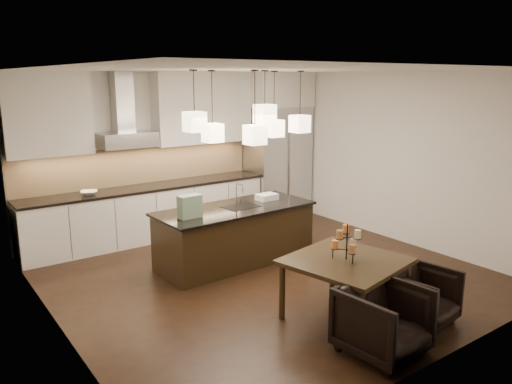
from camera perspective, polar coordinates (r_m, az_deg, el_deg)
floor at (r=7.11m, az=0.96°, el=-9.45°), size 5.50×5.50×0.02m
ceiling at (r=6.58m, az=1.05°, el=13.92°), size 5.50×5.50×0.02m
wall_back at (r=9.03m, az=-9.60°, el=4.49°), size 5.50×0.02×2.80m
wall_front at (r=4.85m, az=21.02°, el=-3.45°), size 5.50×0.02×2.80m
wall_left at (r=5.54m, az=-22.48°, el=-1.59°), size 0.02×5.50×2.80m
wall_right at (r=8.62m, az=15.88°, el=3.78°), size 0.02×5.50×2.80m
refrigerator at (r=9.88m, az=2.46°, el=3.46°), size 1.20×0.72×2.15m
fridge_panel at (r=9.74m, az=2.54°, el=11.61°), size 1.26×0.72×0.65m
lower_cabinets at (r=8.67m, az=-12.08°, el=-2.45°), size 4.21×0.62×0.88m
countertop at (r=8.56m, az=-12.23°, el=0.52°), size 4.21×0.66×0.04m
backsplash at (r=8.77m, az=-13.13°, el=3.00°), size 4.21×0.02×0.63m
upper_cab_left at (r=8.06m, az=-22.82°, el=8.22°), size 1.25×0.35×1.25m
upper_cab_right at (r=9.04m, az=-6.06°, el=9.55°), size 1.85×0.35×1.25m
hood_canopy at (r=8.36m, az=-14.52°, el=5.81°), size 0.90×0.52×0.24m
hood_chimney at (r=8.42m, az=-15.03°, el=9.93°), size 0.30×0.28×0.96m
fruit_bowl at (r=8.17m, az=-18.55°, el=-0.09°), size 0.33×0.33×0.06m
island_body at (r=7.44m, az=-2.39°, el=-5.03°), size 2.32×0.99×0.81m
island_top at (r=7.32m, az=-2.43°, el=-1.89°), size 2.40×1.07×0.04m
faucet at (r=7.40m, az=-2.27°, el=-0.19°), size 0.10×0.22×0.35m
tote_bag at (r=6.80m, az=-7.58°, el=-1.64°), size 0.32×0.18×0.31m
food_container at (r=7.75m, az=1.24°, el=-0.56°), size 0.32×0.23×0.09m
dining_table at (r=5.87m, az=10.12°, el=-10.80°), size 1.39×1.39×0.71m
candelabra at (r=5.67m, az=10.34°, el=-5.61°), size 0.40×0.40×0.41m
candle_a at (r=5.79m, az=11.03°, el=-5.67°), size 0.08×0.08×0.09m
candle_b at (r=5.69m, az=9.01°, el=-5.92°), size 0.08×0.08×0.09m
candle_c at (r=5.57m, az=10.94°, el=-6.40°), size 0.08×0.08×0.09m
candle_d at (r=5.76m, az=10.23°, el=-4.15°), size 0.08×0.08×0.09m
candle_e at (r=5.55m, az=9.54°, el=-4.80°), size 0.08×0.08×0.09m
candle_f at (r=5.59m, az=11.55°, el=-4.74°), size 0.08×0.08×0.09m
armchair_left at (r=5.24m, az=14.34°, el=-14.07°), size 0.82×0.84×0.71m
armchair_right at (r=5.97m, az=18.41°, el=-11.28°), size 0.77×0.78×0.63m
pendant_a at (r=6.59m, az=-7.03°, el=7.96°), size 0.24×0.24×0.26m
pendant_b at (r=7.07m, az=-4.98°, el=6.74°), size 0.24×0.24×0.26m
pendant_c at (r=7.00m, az=1.01°, el=8.91°), size 0.24×0.24×0.26m
pendant_d at (r=7.69m, az=2.05°, el=7.28°), size 0.24×0.24×0.26m
pendant_e at (r=7.63m, az=5.02°, el=7.77°), size 0.24×0.24×0.26m
pendant_f at (r=6.70m, az=-0.13°, el=6.55°), size 0.24×0.24×0.26m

